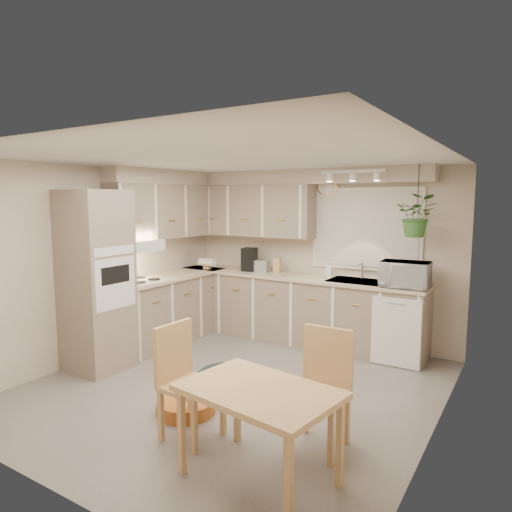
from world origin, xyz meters
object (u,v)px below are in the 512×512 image
object	(u,v)px
dining_table	(259,434)
pet_bed	(186,406)
braided_rug	(243,380)
microwave	(405,272)
chair_back	(318,392)
chair_left	(192,383)

from	to	relation	value
dining_table	pet_bed	world-z (taller)	dining_table
braided_rug	microwave	size ratio (longest dim) A/B	2.18
pet_bed	chair_back	bearing A→B (deg)	3.44
pet_bed	braided_rug	bearing A→B (deg)	88.38
microwave	pet_bed	bearing A→B (deg)	-122.58
dining_table	chair_back	world-z (taller)	chair_back
microwave	chair_left	bearing A→B (deg)	-113.67
dining_table	chair_back	distance (m)	0.64
braided_rug	microwave	xyz separation A→B (m)	(1.35, 1.50, 1.13)
dining_table	microwave	distance (m)	3.06
chair_left	braided_rug	world-z (taller)	chair_left
chair_back	braided_rug	xyz separation A→B (m)	(-1.28, 0.84, -0.47)
dining_table	chair_back	size ratio (longest dim) A/B	1.13
dining_table	chair_left	world-z (taller)	chair_left
dining_table	chair_back	bearing A→B (deg)	72.92
dining_table	pet_bed	distance (m)	1.27
chair_back	microwave	world-z (taller)	microwave
chair_left	braided_rug	distance (m)	1.36
dining_table	chair_back	xyz separation A→B (m)	(0.18, 0.60, 0.14)
chair_left	microwave	xyz separation A→B (m)	(1.04, 2.74, 0.65)
dining_table	pet_bed	size ratio (longest dim) A/B	1.95
chair_back	chair_left	bearing A→B (deg)	20.69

